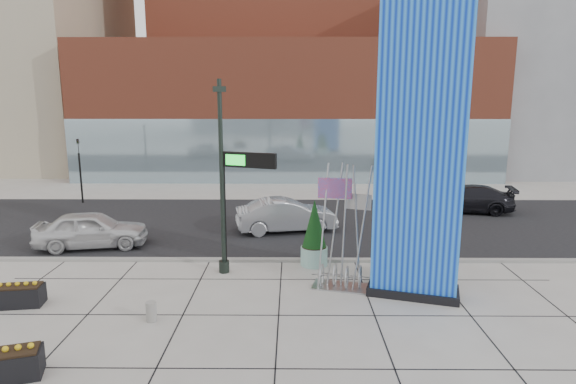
{
  "coord_description": "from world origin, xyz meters",
  "views": [
    {
      "loc": [
        1.41,
        -14.96,
        6.73
      ],
      "look_at": [
        1.27,
        2.0,
        3.33
      ],
      "focal_mm": 30.0,
      "sensor_mm": 36.0,
      "label": 1
    }
  ],
  "objects_px": {
    "blue_pylon": "(420,154)",
    "lamp_post": "(222,197)",
    "public_art_sculpture": "(342,256)",
    "overhead_street_sign": "(245,169)",
    "car_white_west": "(92,230)",
    "car_silver_mid": "(286,215)",
    "concrete_bollard": "(151,312)"
  },
  "relations": [
    {
      "from": "concrete_bollard",
      "to": "car_white_west",
      "type": "bearing_deg",
      "value": 123.3
    },
    {
      "from": "car_white_west",
      "to": "car_silver_mid",
      "type": "bearing_deg",
      "value": -83.19
    },
    {
      "from": "lamp_post",
      "to": "blue_pylon",
      "type": "bearing_deg",
      "value": -16.95
    },
    {
      "from": "public_art_sculpture",
      "to": "car_white_west",
      "type": "distance_m",
      "value": 11.68
    },
    {
      "from": "concrete_bollard",
      "to": "public_art_sculpture",
      "type": "bearing_deg",
      "value": 23.98
    },
    {
      "from": "overhead_street_sign",
      "to": "car_silver_mid",
      "type": "bearing_deg",
      "value": 94.39
    },
    {
      "from": "blue_pylon",
      "to": "concrete_bollard",
      "type": "bearing_deg",
      "value": -149.31
    },
    {
      "from": "overhead_street_sign",
      "to": "car_silver_mid",
      "type": "height_order",
      "value": "overhead_street_sign"
    },
    {
      "from": "lamp_post",
      "to": "car_silver_mid",
      "type": "bearing_deg",
      "value": 67.84
    },
    {
      "from": "blue_pylon",
      "to": "concrete_bollard",
      "type": "xyz_separation_m",
      "value": [
        -8.44,
        -2.08,
        -4.57
      ]
    },
    {
      "from": "overhead_street_sign",
      "to": "car_white_west",
      "type": "relative_size",
      "value": 0.97
    },
    {
      "from": "public_art_sculpture",
      "to": "car_silver_mid",
      "type": "height_order",
      "value": "public_art_sculpture"
    },
    {
      "from": "lamp_post",
      "to": "car_white_west",
      "type": "relative_size",
      "value": 1.52
    },
    {
      "from": "public_art_sculpture",
      "to": "car_silver_mid",
      "type": "distance_m",
      "value": 7.52
    },
    {
      "from": "concrete_bollard",
      "to": "overhead_street_sign",
      "type": "distance_m",
      "value": 6.16
    },
    {
      "from": "public_art_sculpture",
      "to": "overhead_street_sign",
      "type": "bearing_deg",
      "value": 170.26
    },
    {
      "from": "blue_pylon",
      "to": "public_art_sculpture",
      "type": "bearing_deg",
      "value": -177.1
    },
    {
      "from": "lamp_post",
      "to": "overhead_street_sign",
      "type": "distance_m",
      "value": 1.35
    },
    {
      "from": "blue_pylon",
      "to": "lamp_post",
      "type": "distance_m",
      "value": 7.36
    },
    {
      "from": "public_art_sculpture",
      "to": "concrete_bollard",
      "type": "relative_size",
      "value": 7.31
    },
    {
      "from": "blue_pylon",
      "to": "concrete_bollard",
      "type": "distance_m",
      "value": 9.83
    },
    {
      "from": "blue_pylon",
      "to": "car_silver_mid",
      "type": "bearing_deg",
      "value": 136.52
    },
    {
      "from": "concrete_bollard",
      "to": "car_silver_mid",
      "type": "height_order",
      "value": "car_silver_mid"
    },
    {
      "from": "overhead_street_sign",
      "to": "concrete_bollard",
      "type": "bearing_deg",
      "value": -101.87
    },
    {
      "from": "public_art_sculpture",
      "to": "overhead_street_sign",
      "type": "xyz_separation_m",
      "value": [
        -3.52,
        1.53,
        2.86
      ]
    },
    {
      "from": "car_white_west",
      "to": "car_silver_mid",
      "type": "height_order",
      "value": "car_silver_mid"
    },
    {
      "from": "blue_pylon",
      "to": "lamp_post",
      "type": "bearing_deg",
      "value": 179.89
    },
    {
      "from": "overhead_street_sign",
      "to": "public_art_sculpture",
      "type": "bearing_deg",
      "value": -4.51
    },
    {
      "from": "concrete_bollard",
      "to": "car_silver_mid",
      "type": "xyz_separation_m",
      "value": [
        3.98,
        9.91,
        0.52
      ]
    },
    {
      "from": "overhead_street_sign",
      "to": "blue_pylon",
      "type": "bearing_deg",
      "value": -0.79
    },
    {
      "from": "overhead_street_sign",
      "to": "lamp_post",
      "type": "bearing_deg",
      "value": -157.73
    },
    {
      "from": "overhead_street_sign",
      "to": "car_white_west",
      "type": "xyz_separation_m",
      "value": [
        -7.24,
        3.0,
        -3.21
      ]
    }
  ]
}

